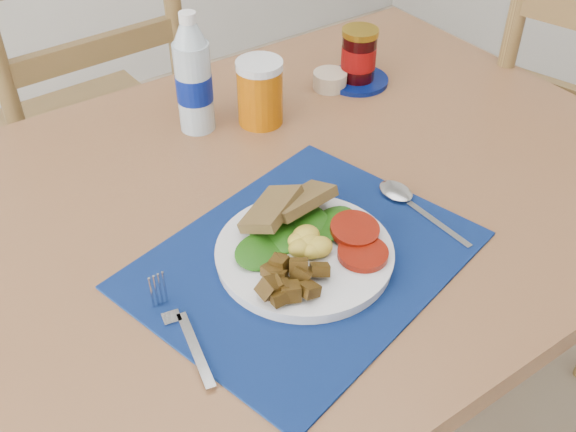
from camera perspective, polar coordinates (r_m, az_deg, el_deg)
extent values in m
cube|color=brown|center=(1.06, -3.09, 0.17)|extent=(1.40, 0.90, 0.04)
cylinder|color=brown|center=(1.85, 7.59, 4.72)|extent=(0.06, 0.06, 0.71)
cube|color=brown|center=(1.83, -16.91, 6.75)|extent=(0.47, 0.45, 0.04)
cylinder|color=brown|center=(2.16, -13.02, 5.25)|extent=(0.04, 0.04, 0.44)
cylinder|color=brown|center=(2.07, -22.58, 1.29)|extent=(0.04, 0.04, 0.44)
cylinder|color=brown|center=(1.88, -7.93, 0.32)|extent=(0.04, 0.04, 0.44)
cylinder|color=brown|center=(1.78, -18.72, -4.52)|extent=(0.04, 0.04, 0.44)
cylinder|color=brown|center=(2.08, 19.13, 2.03)|extent=(0.04, 0.04, 0.41)
cylinder|color=brown|center=(1.82, 14.73, -3.03)|extent=(0.04, 0.04, 0.41)
cube|color=black|center=(0.95, 1.39, -3.68)|extent=(0.52, 0.45, 0.00)
cylinder|color=silver|center=(0.94, 1.40, -3.25)|extent=(0.25, 0.25, 0.02)
ellipsoid|color=gold|center=(0.93, 1.80, -2.29)|extent=(0.06, 0.05, 0.03)
cylinder|color=#9A2005|center=(0.94, 5.97, -2.33)|extent=(0.07, 0.07, 0.01)
ellipsoid|color=#113B07|center=(0.96, 0.60, -1.25)|extent=(0.13, 0.08, 0.01)
cube|color=olive|center=(0.97, -0.18, 0.96)|extent=(0.12, 0.09, 0.03)
cube|color=#B2B5BA|center=(0.84, -7.85, -11.12)|extent=(0.04, 0.12, 0.00)
cube|color=#B2B5BA|center=(0.89, -10.44, -7.66)|extent=(0.04, 0.07, 0.00)
cube|color=#B2B5BA|center=(1.02, 12.61, -0.70)|extent=(0.01, 0.13, 0.00)
ellipsoid|color=#B2B5BA|center=(1.07, 9.10, 1.99)|extent=(0.04, 0.06, 0.01)
cylinder|color=#ADBFCC|center=(1.20, -7.93, 10.73)|extent=(0.06, 0.06, 0.16)
cylinder|color=navy|center=(1.20, -7.93, 10.73)|extent=(0.06, 0.06, 0.05)
cone|color=#ADBFCC|center=(1.15, -8.38, 15.08)|extent=(0.06, 0.06, 0.04)
cylinder|color=white|center=(1.14, -8.52, 16.33)|extent=(0.03, 0.03, 0.02)
cylinder|color=#B45704|center=(1.22, -2.38, 10.28)|extent=(0.08, 0.08, 0.11)
cylinder|color=#C9B293|center=(1.35, 3.57, 11.40)|extent=(0.07, 0.07, 0.03)
cylinder|color=#051357|center=(1.38, 5.86, 11.37)|extent=(0.12, 0.12, 0.01)
cylinder|color=black|center=(1.35, 6.00, 13.25)|extent=(0.07, 0.07, 0.09)
cylinder|color=maroon|center=(1.35, 6.00, 13.27)|extent=(0.07, 0.07, 0.04)
cylinder|color=#AA811C|center=(1.33, 6.15, 15.22)|extent=(0.07, 0.07, 0.01)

